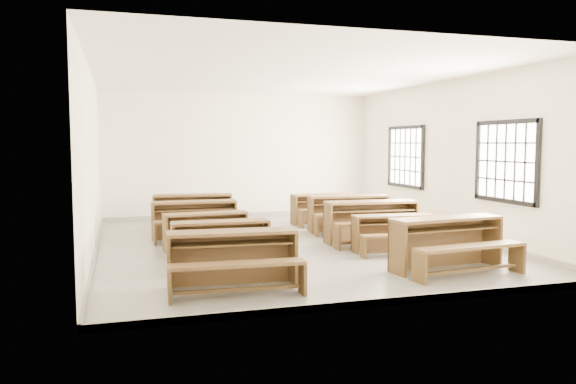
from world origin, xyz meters
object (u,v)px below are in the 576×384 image
object	(u,v)px
desk_set_2	(206,228)
desk_set_4	(193,209)
desk_set_6	(394,230)
desk_set_5	(449,240)
desk_set_0	(233,255)
desk_set_1	(221,239)
desk_set_9	(325,206)
desk_set_7	(372,219)
desk_set_8	(349,211)
desk_set_3	(195,217)

from	to	relation	value
desk_set_2	desk_set_4	size ratio (longest dim) A/B	0.87
desk_set_4	desk_set_6	bearing A→B (deg)	-44.96
desk_set_5	desk_set_6	bearing A→B (deg)	88.42
desk_set_0	desk_set_1	distance (m)	1.50
desk_set_1	desk_set_9	bearing A→B (deg)	50.67
desk_set_1	desk_set_9	distance (m)	4.95
desk_set_7	desk_set_2	bearing A→B (deg)	179.55
desk_set_8	desk_set_9	bearing A→B (deg)	99.33
desk_set_4	desk_set_9	xyz separation A→B (m)	(3.13, -0.05, -0.04)
desk_set_3	desk_set_5	bearing A→B (deg)	-50.52
desk_set_2	desk_set_4	world-z (taller)	desk_set_4
desk_set_5	desk_set_4	bearing A→B (deg)	115.78
desk_set_5	desk_set_6	world-z (taller)	desk_set_5
desk_set_5	desk_set_7	bearing A→B (deg)	86.51
desk_set_4	desk_set_8	distance (m)	3.47
desk_set_0	desk_set_6	distance (m)	3.62
desk_set_0	desk_set_8	size ratio (longest dim) A/B	0.96
desk_set_3	desk_set_4	xyz separation A→B (m)	(0.12, 1.26, 0.01)
desk_set_0	desk_set_5	size ratio (longest dim) A/B	0.94
desk_set_3	desk_set_8	xyz separation A→B (m)	(3.34, -0.05, 0.02)
desk_set_7	desk_set_4	bearing A→B (deg)	141.58
desk_set_2	desk_set_6	world-z (taller)	desk_set_2
desk_set_7	desk_set_8	xyz separation A→B (m)	(0.12, 1.44, -0.01)
desk_set_4	desk_set_6	world-z (taller)	desk_set_4
desk_set_4	desk_set_5	bearing A→B (deg)	-53.46
desk_set_3	desk_set_8	distance (m)	3.34
desk_set_1	desk_set_9	xyz separation A→B (m)	(3.17, 3.80, 0.01)
desk_set_3	desk_set_5	world-z (taller)	desk_set_5
desk_set_1	desk_set_6	world-z (taller)	desk_set_1
desk_set_1	desk_set_8	size ratio (longest dim) A/B	0.85
desk_set_4	desk_set_2	bearing A→B (deg)	-86.54
desk_set_7	desk_set_8	bearing A→B (deg)	88.35
desk_set_4	desk_set_0	bearing A→B (deg)	-86.38
desk_set_1	desk_set_8	xyz separation A→B (m)	(3.26, 2.53, 0.05)
desk_set_4	desk_set_6	distance (m)	4.80
desk_set_5	desk_set_6	size ratio (longest dim) A/B	1.23
desk_set_8	desk_set_9	distance (m)	1.27
desk_set_0	desk_set_1	bearing A→B (deg)	89.33
desk_set_4	desk_set_7	distance (m)	4.14
desk_set_0	desk_set_5	xyz separation A→B (m)	(3.33, 0.11, 0.02)
desk_set_6	desk_set_8	bearing A→B (deg)	91.97
desk_set_7	desk_set_8	distance (m)	1.44
desk_set_6	desk_set_8	distance (m)	2.38
desk_set_0	desk_set_8	bearing A→B (deg)	53.68
desk_set_1	desk_set_5	distance (m)	3.50
desk_set_2	desk_set_7	bearing A→B (deg)	-9.34
desk_set_3	desk_set_7	bearing A→B (deg)	-25.15
desk_set_1	desk_set_5	xyz separation A→B (m)	(3.22, -1.38, 0.06)
desk_set_4	desk_set_8	bearing A→B (deg)	-17.02
desk_set_1	desk_set_3	world-z (taller)	desk_set_3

